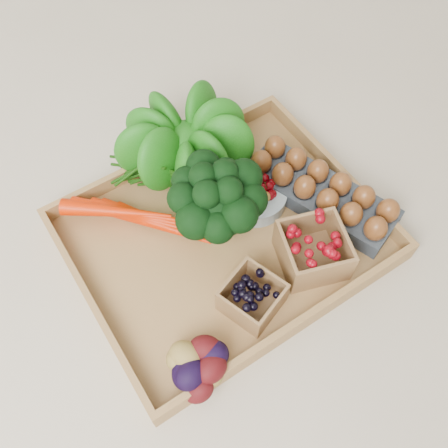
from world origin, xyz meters
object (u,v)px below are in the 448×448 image
tray (224,238)px  cherry_bowl (255,196)px  egg_carton (320,195)px  broccoli (217,214)px

tray → cherry_bowl: size_ratio=4.38×
cherry_bowl → egg_carton: size_ratio=0.42×
cherry_bowl → egg_carton: bearing=-32.2°
tray → broccoli: broccoli is taller
cherry_bowl → egg_carton: (0.11, -0.07, 0.00)m
tray → egg_carton: 0.21m
tray → cherry_bowl: (0.09, 0.04, 0.02)m
egg_carton → cherry_bowl: bearing=128.2°
egg_carton → tray: bearing=151.1°
broccoli → cherry_bowl: bearing=11.6°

